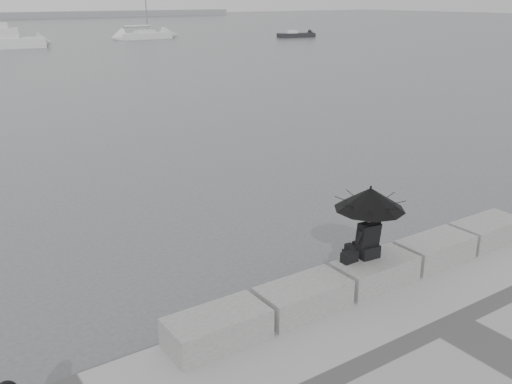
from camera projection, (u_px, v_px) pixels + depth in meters
ground at (356, 297)px, 11.18m from camera, size 360.00×360.00×0.00m
stone_block_far_left at (217, 329)px, 8.77m from camera, size 1.60×0.80×0.50m
stone_block_left at (303, 298)px, 9.68m from camera, size 1.60×0.80×0.50m
stone_block_centre at (375, 272)px, 10.58m from camera, size 1.60×0.80×0.50m
stone_block_right at (435, 250)px, 11.49m from camera, size 1.60×0.80×0.50m
stone_block_far_right at (486, 231)px, 12.39m from camera, size 1.60×0.80×0.50m
seated_person at (370, 205)px, 10.29m from camera, size 1.30×1.30×1.39m
bag at (349, 257)px, 10.38m from camera, size 0.31×0.17×0.20m
sailboat_right at (145, 35)px, 78.04m from camera, size 7.23×2.60×12.90m
motor_cruiser at (7, 40)px, 63.98m from camera, size 8.30×4.00×4.50m
small_motorboat at (296, 35)px, 81.04m from camera, size 5.61×2.69×1.10m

